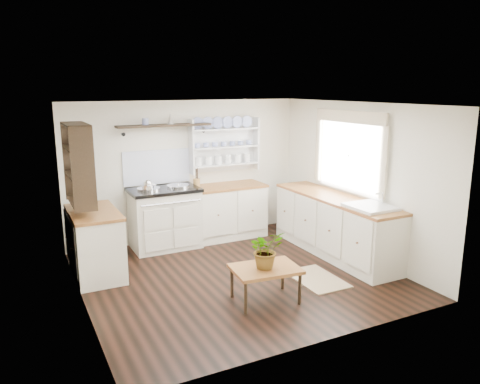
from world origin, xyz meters
The scene contains 19 objects.
floor centered at (0.00, 0.00, 0.00)m, with size 4.00×3.80×0.01m, color black.
wall_back centered at (0.00, 1.90, 1.15)m, with size 4.00×0.02×2.30m, color beige.
wall_right centered at (2.00, 0.00, 1.15)m, with size 0.02×3.80×2.30m, color beige.
wall_left centered at (-2.00, 0.00, 1.15)m, with size 0.02×3.80×2.30m, color beige.
ceiling centered at (0.00, 0.00, 2.30)m, with size 4.00×3.80×0.01m, color white.
window centered at (1.95, 0.15, 1.56)m, with size 0.08×1.55×1.22m.
aga_cooker centered at (-0.51, 1.57, 0.49)m, with size 1.08×0.75×0.99m.
back_cabinets centered at (0.60, 1.60, 0.46)m, with size 1.27×0.63×0.90m.
right_cabinets centered at (1.70, 0.10, 0.46)m, with size 0.62×2.43×0.90m.
belfast_sink centered at (1.70, -0.65, 0.80)m, with size 0.55×0.60×0.45m.
left_cabinets centered at (-1.70, 0.90, 0.46)m, with size 0.62×1.13×0.90m.
plate_rack centered at (0.65, 1.86, 1.56)m, with size 1.20×0.22×0.90m.
high_shelf centered at (-0.40, 1.78, 1.91)m, with size 1.50×0.29×0.16m.
left_shelving centered at (-1.84, 0.90, 1.55)m, with size 0.28×0.80×1.05m, color black.
kettle centered at (-0.79, 1.45, 1.03)m, with size 0.17×0.17×0.21m, color silver, non-canonical shape.
utensil_crock centered at (0.09, 1.68, 0.97)m, with size 0.11×0.11×0.13m, color #AE7F3F.
center_table centered at (-0.04, -0.84, 0.38)m, with size 0.84×0.64×0.42m.
potted_plant centered at (-0.04, -0.84, 0.65)m, with size 0.41×0.35×0.45m, color #3F7233.
floor_rug centered at (0.88, -0.60, 0.01)m, with size 0.55×0.85×0.02m, color #997359.
Camera 1 is at (-2.65, -5.34, 2.52)m, focal length 35.00 mm.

